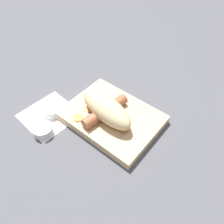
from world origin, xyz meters
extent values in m
plane|color=#4C4C51|center=(0.00, 0.00, 0.00)|extent=(3.00, 3.00, 0.00)
cube|color=tan|center=(0.00, 0.00, 0.01)|extent=(0.25, 0.19, 0.02)
ellipsoid|color=#DBBC84|center=(0.01, 0.02, 0.06)|extent=(0.18, 0.09, 0.06)
cylinder|color=#9E5638|center=(0.01, 0.01, 0.04)|extent=(0.05, 0.14, 0.03)
sphere|color=#9E5638|center=(0.08, 0.00, 0.04)|extent=(0.03, 0.03, 0.03)
sphere|color=#9E5638|center=(-0.06, 0.02, 0.04)|extent=(0.03, 0.03, 0.03)
cylinder|color=orange|center=(0.06, 0.07, 0.03)|extent=(0.03, 0.03, 0.00)
cylinder|color=orange|center=(0.06, 0.03, 0.03)|extent=(0.03, 0.03, 0.00)
torus|color=silver|center=(0.05, 0.03, 0.03)|extent=(0.04, 0.04, 0.00)
cube|color=white|center=(0.15, 0.10, 0.00)|extent=(0.15, 0.15, 0.00)
cylinder|color=white|center=(0.15, 0.09, 0.01)|extent=(0.05, 0.05, 0.02)
cylinder|color=#4C662D|center=(0.15, 0.09, 0.01)|extent=(0.04, 0.04, 0.01)
cylinder|color=white|center=(0.11, 0.15, 0.01)|extent=(0.05, 0.05, 0.02)
cylinder|color=white|center=(0.11, 0.15, 0.01)|extent=(0.04, 0.04, 0.01)
camera|label=1|loc=(-0.25, 0.30, 0.47)|focal=35.00mm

